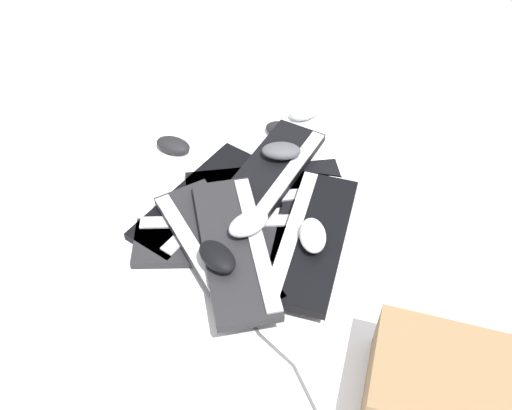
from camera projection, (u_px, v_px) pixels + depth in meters
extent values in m
plane|color=white|center=(265.00, 231.00, 1.51)|extent=(3.20, 3.20, 0.00)
cube|color=black|center=(265.00, 187.00, 1.61)|extent=(0.39, 0.44, 0.02)
cube|color=silver|center=(268.00, 197.00, 1.56)|extent=(0.29, 0.35, 0.01)
cube|color=black|center=(200.00, 199.00, 1.58)|extent=(0.45, 0.19, 0.02)
cube|color=#B2B5BA|center=(216.00, 204.00, 1.54)|extent=(0.42, 0.07, 0.01)
cube|color=#232326|center=(219.00, 242.00, 1.47)|extent=(0.36, 0.45, 0.02)
cube|color=silver|center=(220.00, 222.00, 1.50)|extent=(0.25, 0.38, 0.01)
cube|color=black|center=(305.00, 233.00, 1.49)|extent=(0.46, 0.29, 0.02)
cube|color=silver|center=(327.00, 233.00, 1.47)|extent=(0.41, 0.17, 0.01)
cube|color=black|center=(269.00, 174.00, 1.60)|extent=(0.44, 0.16, 0.02)
cube|color=#B2B5BA|center=(287.00, 177.00, 1.57)|extent=(0.42, 0.05, 0.01)
cube|color=#232326|center=(216.00, 246.00, 1.42)|extent=(0.35, 0.46, 0.02)
cube|color=silver|center=(195.00, 251.00, 1.39)|extent=(0.24, 0.38, 0.01)
cube|color=black|center=(314.00, 238.00, 1.44)|extent=(0.46, 0.25, 0.02)
cube|color=silver|center=(293.00, 230.00, 1.44)|extent=(0.41, 0.14, 0.01)
cube|color=#232326|center=(234.00, 247.00, 1.38)|extent=(0.43, 0.40, 0.02)
cube|color=#B2B5BA|center=(257.00, 240.00, 1.38)|extent=(0.34, 0.31, 0.01)
ellipsoid|color=silver|center=(313.00, 235.00, 1.40)|extent=(0.13, 0.11, 0.04)
ellipsoid|color=#B7B7BC|center=(247.00, 223.00, 1.39)|extent=(0.13, 0.10, 0.04)
ellipsoid|color=black|center=(217.00, 257.00, 1.32)|extent=(0.10, 0.13, 0.04)
ellipsoid|color=#4C4C51|center=(281.00, 151.00, 1.61)|extent=(0.11, 0.13, 0.04)
ellipsoid|color=#B7B7BC|center=(305.00, 112.00, 1.83)|extent=(0.13, 0.11, 0.04)
ellipsoid|color=black|center=(283.00, 130.00, 1.77)|extent=(0.09, 0.12, 0.04)
ellipsoid|color=black|center=(173.00, 145.00, 1.72)|extent=(0.08, 0.12, 0.04)
cylinder|color=#59595B|center=(251.00, 320.00, 1.32)|extent=(0.05, 0.07, 0.01)
cylinder|color=#59595B|center=(276.00, 349.00, 1.27)|extent=(0.04, 0.11, 0.01)
cylinder|color=#59595B|center=(304.00, 387.00, 1.21)|extent=(0.07, 0.09, 0.01)
cylinder|color=#59595B|center=(470.00, 401.00, 1.19)|extent=(0.05, 0.05, 0.01)
cylinder|color=#59595B|center=(508.00, 401.00, 1.19)|extent=(0.04, 0.09, 0.01)
sphere|color=#59595B|center=(244.00, 308.00, 1.35)|extent=(0.01, 0.01, 0.01)
sphere|color=#59595B|center=(259.00, 333.00, 1.30)|extent=(0.01, 0.01, 0.01)
sphere|color=#59595B|center=(294.00, 365.00, 1.25)|extent=(0.01, 0.01, 0.01)
sphere|color=#59595B|center=(316.00, 410.00, 1.18)|extent=(0.01, 0.01, 0.01)
sphere|color=#59595B|center=(455.00, 405.00, 1.19)|extent=(0.01, 0.01, 0.01)
sphere|color=#59595B|center=(485.00, 397.00, 1.20)|extent=(0.01, 0.01, 0.01)
cube|color=olive|center=(438.00, 387.00, 1.14)|extent=(0.29, 0.32, 0.15)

